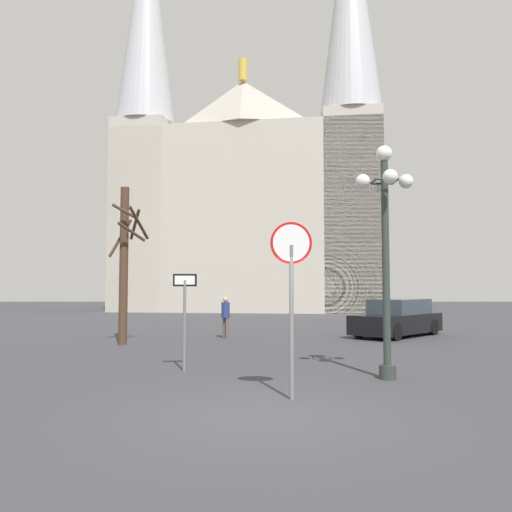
{
  "coord_description": "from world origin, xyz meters",
  "views": [
    {
      "loc": [
        -0.06,
        -7.77,
        1.97
      ],
      "look_at": [
        -0.14,
        17.76,
        3.56
      ],
      "focal_mm": 35.03,
      "sensor_mm": 36.0,
      "label": 1
    }
  ],
  "objects_px": {
    "bare_tree": "(126,260)",
    "parked_car_near_black": "(399,319)",
    "street_lamp": "(387,231)",
    "stop_sign": "(293,275)",
    "cathedral": "(251,184)",
    "pedestrian_walking": "(227,313)",
    "one_way_arrow_sign": "(186,309)"
  },
  "relations": [
    {
      "from": "one_way_arrow_sign",
      "to": "stop_sign",
      "type": "bearing_deg",
      "value": -52.03
    },
    {
      "from": "street_lamp",
      "to": "one_way_arrow_sign",
      "type": "bearing_deg",
      "value": 167.26
    },
    {
      "from": "stop_sign",
      "to": "pedestrian_walking",
      "type": "height_order",
      "value": "stop_sign"
    },
    {
      "from": "stop_sign",
      "to": "one_way_arrow_sign",
      "type": "relative_size",
      "value": 1.37
    },
    {
      "from": "one_way_arrow_sign",
      "to": "pedestrian_walking",
      "type": "relative_size",
      "value": 1.43
    },
    {
      "from": "stop_sign",
      "to": "street_lamp",
      "type": "xyz_separation_m",
      "value": [
        2.19,
        1.95,
        1.0
      ]
    },
    {
      "from": "one_way_arrow_sign",
      "to": "parked_car_near_black",
      "type": "bearing_deg",
      "value": 48.47
    },
    {
      "from": "cathedral",
      "to": "pedestrian_walking",
      "type": "distance_m",
      "value": 24.95
    },
    {
      "from": "cathedral",
      "to": "pedestrian_walking",
      "type": "bearing_deg",
      "value": -91.56
    },
    {
      "from": "bare_tree",
      "to": "pedestrian_walking",
      "type": "distance_m",
      "value": 4.41
    },
    {
      "from": "cathedral",
      "to": "street_lamp",
      "type": "relative_size",
      "value": 7.06
    },
    {
      "from": "stop_sign",
      "to": "cathedral",
      "type": "bearing_deg",
      "value": 92.02
    },
    {
      "from": "one_way_arrow_sign",
      "to": "cathedral",
      "type": "bearing_deg",
      "value": 87.86
    },
    {
      "from": "one_way_arrow_sign",
      "to": "bare_tree",
      "type": "height_order",
      "value": "bare_tree"
    },
    {
      "from": "cathedral",
      "to": "street_lamp",
      "type": "xyz_separation_m",
      "value": [
        3.37,
        -31.43,
        -7.57
      ]
    },
    {
      "from": "cathedral",
      "to": "street_lamp",
      "type": "distance_m",
      "value": 32.5
    },
    {
      "from": "stop_sign",
      "to": "street_lamp",
      "type": "bearing_deg",
      "value": 41.62
    },
    {
      "from": "street_lamp",
      "to": "pedestrian_walking",
      "type": "height_order",
      "value": "street_lamp"
    },
    {
      "from": "bare_tree",
      "to": "cathedral",
      "type": "bearing_deg",
      "value": 80.9
    },
    {
      "from": "bare_tree",
      "to": "parked_car_near_black",
      "type": "relative_size",
      "value": 1.21
    },
    {
      "from": "parked_car_near_black",
      "to": "pedestrian_walking",
      "type": "height_order",
      "value": "pedestrian_walking"
    },
    {
      "from": "stop_sign",
      "to": "one_way_arrow_sign",
      "type": "distance_m",
      "value": 3.83
    },
    {
      "from": "parked_car_near_black",
      "to": "stop_sign",
      "type": "bearing_deg",
      "value": -114.16
    },
    {
      "from": "cathedral",
      "to": "bare_tree",
      "type": "height_order",
      "value": "cathedral"
    },
    {
      "from": "one_way_arrow_sign",
      "to": "pedestrian_walking",
      "type": "distance_m",
      "value": 7.5
    },
    {
      "from": "stop_sign",
      "to": "parked_car_near_black",
      "type": "height_order",
      "value": "stop_sign"
    },
    {
      "from": "street_lamp",
      "to": "pedestrian_walking",
      "type": "bearing_deg",
      "value": 115.19
    },
    {
      "from": "bare_tree",
      "to": "parked_car_near_black",
      "type": "bearing_deg",
      "value": 15.99
    },
    {
      "from": "bare_tree",
      "to": "pedestrian_walking",
      "type": "bearing_deg",
      "value": 31.45
    },
    {
      "from": "stop_sign",
      "to": "parked_car_near_black",
      "type": "relative_size",
      "value": 0.7
    },
    {
      "from": "cathedral",
      "to": "parked_car_near_black",
      "type": "height_order",
      "value": "cathedral"
    },
    {
      "from": "parked_car_near_black",
      "to": "street_lamp",
      "type": "bearing_deg",
      "value": -107.1
    }
  ]
}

